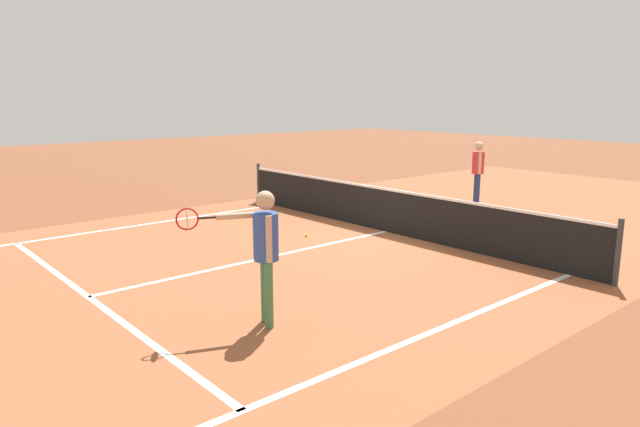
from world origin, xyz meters
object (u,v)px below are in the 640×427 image
object	(u,v)px
player_far	(478,166)
tennis_ball_near_net	(306,235)
net	(386,209)
player_near	(264,242)

from	to	relation	value
player_far	tennis_ball_near_net	distance (m)	5.98
net	player_near	world-z (taller)	player_near
player_near	tennis_ball_near_net	xyz separation A→B (m)	(-3.31, 3.40, -1.06)
player_near	tennis_ball_near_net	bearing A→B (deg)	134.21
net	player_far	world-z (taller)	player_far
player_near	net	bearing A→B (deg)	116.87
player_near	tennis_ball_near_net	world-z (taller)	player_near
player_near	tennis_ball_near_net	distance (m)	4.86
net	tennis_ball_near_net	distance (m)	1.85
player_near	player_far	distance (m)	9.81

